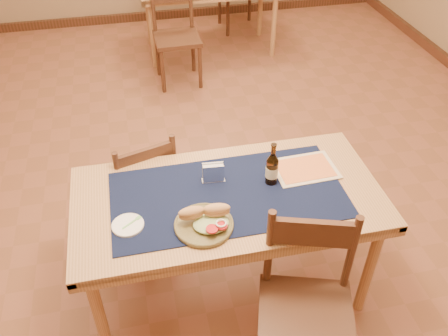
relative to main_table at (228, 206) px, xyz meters
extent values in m
cube|color=#8F553E|center=(0.00, 0.80, -0.68)|extent=(6.00, 7.00, 0.02)
cylinder|color=tan|center=(-0.72, -0.32, -0.31)|extent=(0.06, 0.06, 0.71)
cylinder|color=tan|center=(0.72, -0.32, -0.31)|extent=(0.06, 0.06, 0.71)
cylinder|color=tan|center=(-0.72, 0.32, -0.31)|extent=(0.06, 0.06, 0.71)
cylinder|color=tan|center=(0.72, 0.32, -0.31)|extent=(0.06, 0.06, 0.71)
cube|color=tan|center=(0.00, 0.00, 0.06)|extent=(1.60, 0.80, 0.04)
cube|color=#0E1335|center=(0.00, 0.00, 0.09)|extent=(1.20, 0.60, 0.01)
cube|color=#4E2A1C|center=(0.00, 4.27, -0.62)|extent=(6.00, 0.06, 0.10)
cylinder|color=tan|center=(-0.13, 2.96, -0.31)|extent=(0.06, 0.06, 0.71)
cylinder|color=tan|center=(1.17, 2.94, -0.31)|extent=(0.06, 0.06, 0.71)
cylinder|color=tan|center=(-0.12, 3.53, -0.31)|extent=(0.06, 0.06, 0.71)
cylinder|color=tan|center=(1.18, 3.51, -0.31)|extent=(0.06, 0.06, 0.71)
cylinder|color=#4E2A1C|center=(-0.33, 0.78, -0.46)|extent=(0.03, 0.03, 0.42)
cylinder|color=#4E2A1C|center=(-0.65, 0.68, -0.46)|extent=(0.03, 0.03, 0.42)
cylinder|color=#4E2A1C|center=(-0.23, 0.45, -0.46)|extent=(0.03, 0.03, 0.42)
cylinder|color=#4E2A1C|center=(-0.55, 0.35, -0.46)|extent=(0.03, 0.03, 0.42)
cube|color=#4E2A1C|center=(-0.44, 0.57, -0.25)|extent=(0.49, 0.49, 0.04)
cube|color=#4E2A1C|center=(-0.39, 0.39, 0.08)|extent=(0.33, 0.12, 0.13)
cylinder|color=#4E2A1C|center=(-0.23, 0.44, -0.03)|extent=(0.03, 0.03, 0.43)
cylinder|color=#4E2A1C|center=(-0.55, 0.35, -0.03)|extent=(0.03, 0.03, 0.43)
cylinder|color=#4E2A1C|center=(0.11, -0.37, -0.43)|extent=(0.04, 0.04, 0.47)
cylinder|color=#4E2A1C|center=(0.47, -0.49, -0.43)|extent=(0.04, 0.04, 0.47)
cube|color=#4E2A1C|center=(0.24, -0.61, -0.20)|extent=(0.55, 0.55, 0.04)
cube|color=#4E2A1C|center=(0.30, -0.42, 0.17)|extent=(0.37, 0.14, 0.15)
cylinder|color=#4E2A1C|center=(0.12, -0.36, 0.05)|extent=(0.04, 0.04, 0.48)
cylinder|color=#4E2A1C|center=(0.48, -0.48, 0.05)|extent=(0.04, 0.04, 0.48)
cylinder|color=#4E2A1C|center=(-0.10, 2.40, -0.44)|extent=(0.04, 0.04, 0.46)
cylinder|color=#4E2A1C|center=(0.27, 2.41, -0.44)|extent=(0.04, 0.04, 0.46)
cylinder|color=#4E2A1C|center=(-0.11, 2.77, -0.44)|extent=(0.04, 0.04, 0.46)
cylinder|color=#4E2A1C|center=(0.26, 2.78, -0.44)|extent=(0.04, 0.04, 0.46)
cube|color=#4E2A1C|center=(0.08, 2.59, -0.21)|extent=(0.44, 0.44, 0.04)
cylinder|color=#4E2A1C|center=(-0.11, 2.78, 0.03)|extent=(0.04, 0.04, 0.47)
cylinder|color=#4E2A1C|center=(0.26, 2.79, 0.03)|extent=(0.04, 0.04, 0.47)
cylinder|color=#4E2A1C|center=(1.18, 3.98, -0.42)|extent=(0.04, 0.04, 0.49)
cylinder|color=#4E2A1C|center=(0.79, 3.96, -0.42)|extent=(0.04, 0.04, 0.49)
cylinder|color=#4E2A1C|center=(1.20, 3.59, -0.42)|extent=(0.04, 0.04, 0.49)
cylinder|color=#4E2A1C|center=(0.81, 3.57, -0.42)|extent=(0.04, 0.04, 0.49)
cylinder|color=brown|center=(-0.16, -0.20, 0.10)|extent=(0.29, 0.29, 0.02)
torus|color=brown|center=(-0.16, -0.20, 0.10)|extent=(0.29, 0.29, 0.01)
ellipsoid|color=#B0C587|center=(-0.13, -0.22, 0.12)|extent=(0.17, 0.14, 0.03)
ellipsoid|color=tan|center=(-0.22, -0.17, 0.16)|extent=(0.13, 0.06, 0.07)
ellipsoid|color=tan|center=(-0.10, -0.18, 0.16)|extent=(0.13, 0.07, 0.07)
cylinder|color=red|center=(-0.14, -0.27, 0.14)|extent=(0.06, 0.06, 0.01)
cylinder|color=red|center=(-0.09, -0.26, 0.14)|extent=(0.05, 0.05, 0.01)
torus|color=white|center=(-0.09, -0.25, 0.15)|extent=(0.05, 0.05, 0.01)
cylinder|color=white|center=(-0.52, -0.12, 0.09)|extent=(0.16, 0.16, 0.01)
torus|color=white|center=(-0.52, -0.12, 0.10)|extent=(0.15, 0.15, 0.01)
cube|color=#77C36B|center=(-0.51, -0.12, 0.10)|extent=(0.07, 0.06, 0.00)
cube|color=#77C36B|center=(-0.47, -0.08, 0.10)|extent=(0.03, 0.03, 0.00)
cylinder|color=#45290C|center=(0.24, 0.05, 0.16)|extent=(0.06, 0.06, 0.14)
cone|color=#45290C|center=(0.24, 0.05, 0.25)|extent=(0.06, 0.06, 0.04)
cylinder|color=#45290C|center=(0.24, 0.05, 0.30)|extent=(0.02, 0.02, 0.06)
cylinder|color=#45290C|center=(0.24, 0.05, 0.33)|extent=(0.03, 0.03, 0.01)
cylinder|color=beige|center=(0.24, 0.05, 0.16)|extent=(0.07, 0.07, 0.06)
cube|color=silver|center=(-0.05, 0.12, 0.09)|extent=(0.12, 0.05, 0.00)
cube|color=silver|center=(-0.05, 0.10, 0.14)|extent=(0.11, 0.01, 0.10)
cube|color=silver|center=(-0.05, 0.14, 0.14)|extent=(0.11, 0.01, 0.10)
cube|color=silver|center=(-0.05, 0.12, 0.14)|extent=(0.11, 0.04, 0.10)
cube|color=#3B93BE|center=(-0.05, 0.11, 0.15)|extent=(0.08, 0.01, 0.03)
cube|color=beige|center=(0.46, 0.11, 0.09)|extent=(0.35, 0.26, 0.00)
cube|color=orange|center=(0.46, 0.11, 0.09)|extent=(0.30, 0.22, 0.00)
camera|label=1|loc=(-0.41, -1.75, 1.75)|focal=38.00mm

